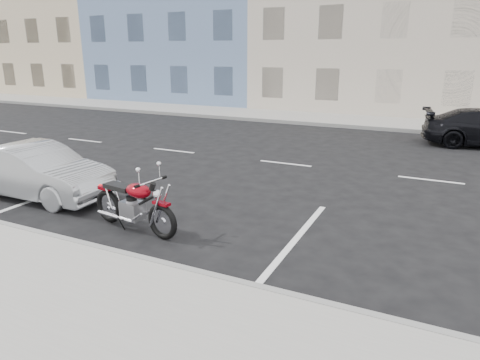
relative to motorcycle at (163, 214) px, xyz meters
name	(u,v)px	position (x,y,z in m)	size (l,w,h in m)	color
ground	(353,171)	(2.11, 6.03, -0.48)	(120.00, 120.00, 0.00)	black
sidewalk_far	(288,117)	(-2.89, 14.73, -0.40)	(80.00, 3.40, 0.15)	gray
curb_near	(5,227)	(-2.89, -0.97, -0.40)	(80.00, 0.12, 0.16)	gray
curb_far	(276,121)	(-2.89, 13.03, -0.40)	(80.00, 0.12, 0.16)	gray
bldg_far_west	(79,16)	(-23.89, 22.33, 5.52)	(12.00, 12.00, 12.00)	#C3AF8E
bldg_blue	(205,3)	(-11.89, 22.33, 6.02)	(12.00, 12.00, 13.00)	slate
bldg_cream	(382,7)	(0.11, 22.33, 5.27)	(12.00, 12.00, 11.50)	#BBAE9B
motorcycle	(163,214)	(0.00, 0.00, 0.00)	(2.08, 0.71, 1.05)	black
sedan_silver	(37,171)	(-3.95, 0.69, 0.13)	(1.29, 3.71, 1.22)	#9A9DA1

